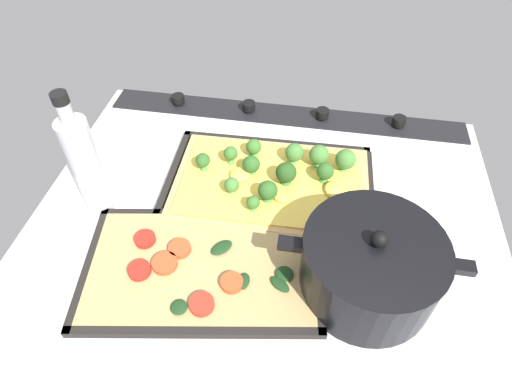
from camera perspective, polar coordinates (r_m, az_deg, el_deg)
name	(u,v)px	position (r cm, az deg, el deg)	size (l,w,h in cm)	color
ground_plane	(265,220)	(76.49, 1.27, -4.99)	(81.01, 64.64, 3.00)	silver
stove_control_panel	(285,114)	(95.80, 3.90, 9.19)	(77.77, 7.00, 2.60)	black
baking_tray_front	(268,186)	(79.48, 1.67, -0.39)	(38.58, 25.95, 1.30)	black
broccoli_pizza	(274,178)	(78.58, 2.37, 0.66)	(36.12, 23.49, 5.83)	tan
baking_tray_back	(202,268)	(69.03, -7.21, -11.14)	(39.88, 28.17, 1.30)	black
veggie_pizza_back	(200,266)	(68.39, -7.46, -10.93)	(37.13, 25.42, 1.90)	tan
cooking_pot	(370,266)	(64.95, 14.98, -10.60)	(27.14, 20.34, 12.95)	black
oil_bottle	(86,165)	(74.63, -21.68, 2.25)	(4.87, 4.87, 23.95)	#B7BCC6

